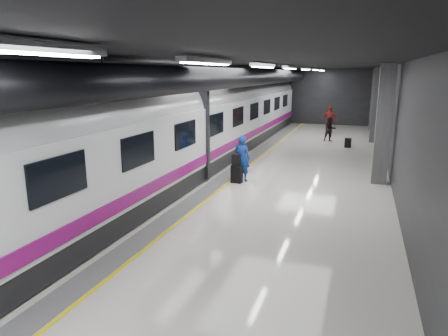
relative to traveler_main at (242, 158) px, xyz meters
The scene contains 9 objects.
ground 1.20m from the traveler_main, 45.65° to the right, with size 40.00×40.00×0.00m, color beige.
platform_hall 2.67m from the traveler_main, 56.15° to the left, with size 10.02×40.02×4.51m.
train 2.99m from the traveler_main, 168.20° to the right, with size 3.05×38.00×4.05m.
traveler_main is the anchor object (origin of this frame).
suitcase_main 0.68m from the traveler_main, 105.02° to the right, with size 0.42×0.26×0.68m, color black.
shoulder_bag 0.42m from the traveler_main, 106.25° to the right, with size 0.33×0.17×0.44m, color black.
traveler_far_a 10.98m from the traveler_main, 76.94° to the left, with size 0.74×0.58×1.53m, color black.
traveler_far_b 14.17m from the traveler_main, 81.14° to the left, with size 1.14×0.47×1.94m, color maroon.
suitcase_far 9.71m from the traveler_main, 67.79° to the left, with size 0.36×0.24×0.53m, color black.
Camera 1 is at (3.77, -14.10, 4.15)m, focal length 32.00 mm.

